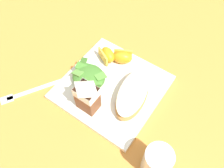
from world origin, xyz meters
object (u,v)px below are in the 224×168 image
object	(u,v)px
metal_fork	(27,92)
drinking_clear_cup	(157,162)
white_plate	(112,87)
orange_wedge_middle	(107,55)
cheesy_pizza_bread	(132,95)
milk_carton	(87,95)
orange_wedge_front	(123,57)
green_salad_pile	(89,77)

from	to	relation	value
metal_fork	drinking_clear_cup	world-z (taller)	drinking_clear_cup
white_plate	orange_wedge_middle	bearing A→B (deg)	-46.61
orange_wedge_middle	cheesy_pizza_bread	bearing A→B (deg)	150.85
white_plate	metal_fork	xyz separation A→B (m)	(0.20, 0.16, -0.01)
white_plate	orange_wedge_middle	xyz separation A→B (m)	(0.07, -0.08, 0.03)
drinking_clear_cup	milk_carton	bearing A→B (deg)	-9.16
cheesy_pizza_bread	milk_carton	distance (m)	0.13
milk_carton	drinking_clear_cup	world-z (taller)	milk_carton
orange_wedge_front	white_plate	bearing A→B (deg)	105.72
orange_wedge_front	orange_wedge_middle	distance (m)	0.05
orange_wedge_front	orange_wedge_middle	xyz separation A→B (m)	(0.04, 0.02, 0.00)
orange_wedge_front	drinking_clear_cup	world-z (taller)	drinking_clear_cup
white_plate	metal_fork	size ratio (longest dim) A/B	1.65
white_plate	orange_wedge_front	size ratio (longest dim) A/B	4.01
orange_wedge_middle	metal_fork	distance (m)	0.27
cheesy_pizza_bread	green_salad_pile	xyz separation A→B (m)	(0.14, 0.02, 0.00)
white_plate	milk_carton	world-z (taller)	milk_carton
cheesy_pizza_bread	metal_fork	bearing A→B (deg)	29.64
white_plate	milk_carton	xyz separation A→B (m)	(0.01, 0.09, 0.07)
orange_wedge_front	orange_wedge_middle	size ratio (longest dim) A/B	1.00
orange_wedge_middle	green_salad_pile	bearing A→B (deg)	92.69
green_salad_pile	orange_wedge_front	size ratio (longest dim) A/B	1.58
metal_fork	orange_wedge_front	bearing A→B (deg)	-124.40
milk_carton	orange_wedge_front	distance (m)	0.19
orange_wedge_middle	metal_fork	world-z (taller)	orange_wedge_middle
metal_fork	drinking_clear_cup	distance (m)	0.42
orange_wedge_front	drinking_clear_cup	distance (m)	0.33
green_salad_pile	cheesy_pizza_bread	bearing A→B (deg)	-171.26
cheesy_pizza_bread	orange_wedge_middle	world-z (taller)	orange_wedge_middle
green_salad_pile	orange_wedge_middle	bearing A→B (deg)	-87.31
green_salad_pile	metal_fork	size ratio (longest dim) A/B	0.65
white_plate	metal_fork	bearing A→B (deg)	38.20
cheesy_pizza_bread	drinking_clear_cup	distance (m)	0.19
green_salad_pile	milk_carton	size ratio (longest dim) A/B	1.00
milk_carton	drinking_clear_cup	xyz separation A→B (m)	(-0.23, 0.04, -0.03)
cheesy_pizza_bread	metal_fork	world-z (taller)	cheesy_pizza_bread
orange_wedge_middle	metal_fork	bearing A→B (deg)	61.15
metal_fork	orange_wedge_middle	bearing A→B (deg)	-118.85
orange_wedge_middle	drinking_clear_cup	xyz separation A→B (m)	(-0.29, 0.21, 0.01)
orange_wedge_middle	white_plate	bearing A→B (deg)	133.39
green_salad_pile	orange_wedge_middle	world-z (taller)	green_salad_pile
orange_wedge_front	drinking_clear_cup	xyz separation A→B (m)	(-0.24, 0.22, 0.01)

